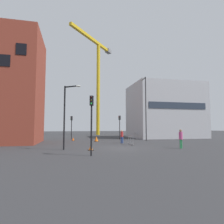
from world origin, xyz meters
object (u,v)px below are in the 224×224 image
at_px(pedestrian_waiting, 122,136).
at_px(traffic_cone_striped, 96,139).
at_px(traffic_light_island, 120,123).
at_px(pedestrian_walking, 181,137).
at_px(streetlamp_tall, 145,104).
at_px(traffic_light_verge, 71,124).
at_px(streetlamp_short, 67,111).
at_px(construction_crane, 97,73).
at_px(traffic_light_far, 91,115).
at_px(traffic_cone_by_barrier, 91,148).
at_px(traffic_cone_orange, 73,139).

height_order(pedestrian_waiting, traffic_cone_striped, pedestrian_waiting).
distance_m(traffic_light_island, pedestrian_walking, 14.08).
bearing_deg(streetlamp_tall, traffic_light_verge, 151.26).
bearing_deg(streetlamp_short, pedestrian_waiting, 40.56).
distance_m(streetlamp_short, traffic_light_island, 15.11).
relative_size(construction_crane, traffic_light_verge, 6.54).
xyz_separation_m(streetlamp_tall, traffic_light_island, (-2.94, 3.84, -2.81)).
bearing_deg(traffic_light_far, pedestrian_walking, 17.94).
bearing_deg(construction_crane, traffic_light_far, -98.59).
bearing_deg(construction_crane, streetlamp_short, -102.77).
relative_size(streetlamp_tall, traffic_cone_by_barrier, 19.23).
xyz_separation_m(streetlamp_tall, traffic_light_far, (-9.37, -12.80, -2.61)).
height_order(traffic_light_verge, traffic_light_island, traffic_light_island).
xyz_separation_m(traffic_light_verge, traffic_cone_striped, (3.42, -5.35, -2.25)).
bearing_deg(traffic_cone_by_barrier, traffic_cone_striped, 79.55).
height_order(traffic_light_island, pedestrian_waiting, traffic_light_island).
bearing_deg(pedestrian_waiting, construction_crane, 88.93).
height_order(streetlamp_short, traffic_cone_striped, streetlamp_short).
distance_m(streetlamp_tall, traffic_light_verge, 12.44).
height_order(construction_crane, traffic_cone_orange, construction_crane).
height_order(pedestrian_waiting, traffic_cone_by_barrier, pedestrian_waiting).
height_order(streetlamp_short, traffic_cone_orange, streetlamp_short).
height_order(construction_crane, traffic_cone_striped, construction_crane).
xyz_separation_m(streetlamp_tall, pedestrian_walking, (-0.62, -9.96, -4.38)).
distance_m(traffic_light_verge, pedestrian_waiting, 10.96).
bearing_deg(traffic_light_verge, traffic_cone_by_barrier, -84.19).
height_order(construction_crane, pedestrian_waiting, construction_crane).
relative_size(pedestrian_walking, traffic_cone_striped, 2.55).
bearing_deg(traffic_cone_orange, pedestrian_walking, -52.62).
distance_m(traffic_light_verge, pedestrian_walking, 18.75).
height_order(streetlamp_tall, traffic_cone_orange, streetlamp_tall).
bearing_deg(pedestrian_walking, streetlamp_tall, 86.45).
xyz_separation_m(construction_crane, traffic_light_far, (-5.37, -35.53, -13.61)).
relative_size(streetlamp_short, traffic_light_verge, 1.50).
distance_m(streetlamp_short, traffic_light_far, 4.40).
distance_m(traffic_light_far, traffic_cone_by_barrier, 4.15).
height_order(construction_crane, streetlamp_tall, construction_crane).
bearing_deg(pedestrian_walking, streetlamp_short, 173.82).
bearing_deg(pedestrian_waiting, traffic_cone_striped, 127.14).
xyz_separation_m(streetlamp_short, traffic_cone_orange, (0.79, 11.61, -3.23)).
height_order(traffic_cone_by_barrier, traffic_cone_orange, traffic_cone_orange).
bearing_deg(pedestrian_walking, traffic_light_verge, 122.36).
xyz_separation_m(pedestrian_walking, traffic_cone_striped, (-6.58, 10.44, -0.71)).
xyz_separation_m(traffic_light_far, traffic_light_island, (6.43, 16.64, -0.20)).
height_order(traffic_light_island, traffic_cone_striped, traffic_light_island).
bearing_deg(traffic_cone_orange, streetlamp_short, -93.90).
bearing_deg(traffic_light_island, streetlamp_tall, -52.54).
bearing_deg(construction_crane, pedestrian_walking, -84.09).
xyz_separation_m(pedestrian_waiting, traffic_cone_orange, (-5.88, 5.90, -0.72)).
bearing_deg(traffic_light_verge, traffic_cone_orange, -85.15).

